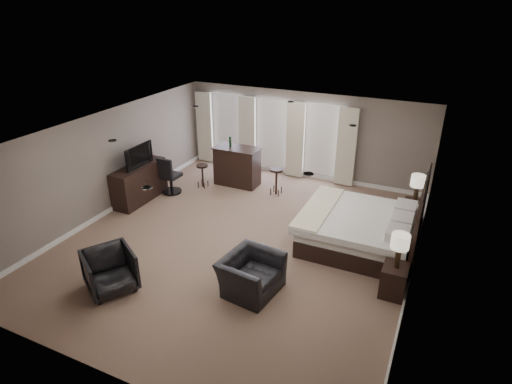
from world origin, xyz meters
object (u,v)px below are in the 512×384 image
at_px(nightstand_far, 412,214).
at_px(bar_counter, 237,166).
at_px(dresser, 140,183).
at_px(bar_stool_left, 203,176).
at_px(desk_chair, 170,175).
at_px(lamp_far, 417,189).
at_px(lamp_near, 399,251).
at_px(armchair_near, 251,269).
at_px(nightstand_near, 394,280).
at_px(armchair_far, 110,269).
at_px(bar_stool_right, 276,182).
at_px(bed, 365,215).
at_px(tv, 137,163).

distance_m(nightstand_far, bar_counter, 5.02).
distance_m(dresser, bar_stool_left, 1.82).
distance_m(dresser, desk_chair, 0.89).
xyz_separation_m(lamp_far, bar_counter, (-5.00, 0.42, -0.40)).
distance_m(lamp_near, lamp_far, 2.90).
xyz_separation_m(armchair_near, bar_counter, (-2.52, 4.35, 0.09)).
bearing_deg(dresser, lamp_near, -10.34).
bearing_deg(bar_counter, lamp_far, -4.84).
bearing_deg(bar_stool_left, bar_counter, 36.96).
xyz_separation_m(dresser, bar_stool_left, (1.10, 1.44, -0.15)).
bearing_deg(armchair_near, nightstand_near, -59.85).
relative_size(nightstand_far, armchair_far, 0.70).
bearing_deg(desk_chair, armchair_near, 144.21).
bearing_deg(nightstand_near, bar_counter, 146.38).
height_order(bar_stool_right, desk_chair, desk_chair).
height_order(bar_counter, desk_chair, bar_counter).
height_order(nightstand_far, bar_counter, bar_counter).
relative_size(nightstand_near, lamp_far, 0.88).
distance_m(nightstand_near, armchair_near, 2.69).
relative_size(armchair_near, bar_stool_left, 1.61).
xyz_separation_m(nightstand_far, armchair_near, (-2.48, -3.93, 0.17)).
distance_m(dresser, armchair_near, 5.00).
bearing_deg(bar_counter, bar_stool_right, -7.56).
height_order(dresser, bar_counter, bar_counter).
xyz_separation_m(bed, tv, (-6.03, -0.19, 0.29)).
relative_size(bar_counter, desk_chair, 1.21).
distance_m(lamp_far, dresser, 7.13).
bearing_deg(dresser, armchair_near, -27.26).
height_order(bed, bar_stool_left, bed).
height_order(lamp_far, bar_stool_right, lamp_far).
distance_m(bed, nightstand_near, 1.77).
relative_size(lamp_near, lamp_far, 0.99).
distance_m(bed, dresser, 6.04).
bearing_deg(tv, lamp_near, -100.34).
height_order(lamp_near, armchair_near, lamp_near).
bearing_deg(tv, bar_counter, -43.00).
relative_size(tv, armchair_far, 1.14).
bearing_deg(armchair_far, nightstand_near, -34.70).
distance_m(lamp_far, armchair_near, 4.67).
height_order(dresser, tv, tv).
bearing_deg(armchair_far, desk_chair, 52.18).
bearing_deg(bed, bar_stool_left, 165.68).
relative_size(lamp_near, dresser, 0.40).
bearing_deg(nightstand_near, nightstand_far, 90.00).
height_order(lamp_far, dresser, lamp_far).
bearing_deg(bar_counter, bar_stool_left, -143.04).
relative_size(bed, nightstand_far, 3.85).
relative_size(bed, bar_stool_left, 3.52).
distance_m(bar_stool_right, desk_chair, 2.98).
height_order(dresser, bar_stool_left, dresser).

